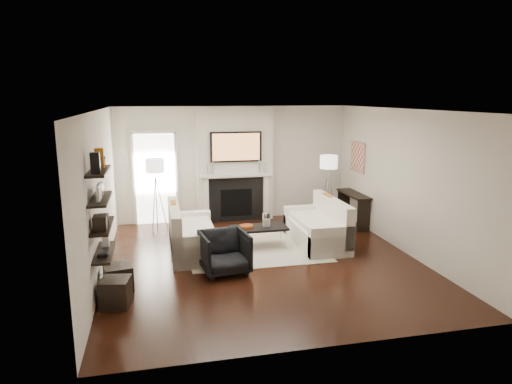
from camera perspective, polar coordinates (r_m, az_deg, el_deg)
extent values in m
plane|color=black|center=(8.38, 0.91, -8.55)|extent=(6.00, 6.00, 0.00)
plane|color=white|center=(7.85, 0.97, 10.23)|extent=(6.00, 6.00, 0.00)
plane|color=silver|center=(10.91, -2.76, 3.58)|extent=(5.50, 0.00, 5.50)
plane|color=silver|center=(5.23, 8.69, -5.84)|extent=(5.50, 0.00, 5.50)
plane|color=silver|center=(7.85, -18.98, -0.36)|extent=(0.00, 6.00, 6.00)
plane|color=silver|center=(9.05, 18.13, 1.26)|extent=(0.00, 6.00, 6.00)
cube|color=silver|center=(10.78, -2.65, 3.48)|extent=(1.80, 0.25, 2.70)
cube|color=black|center=(10.81, -2.48, -0.98)|extent=(1.30, 0.02, 1.04)
cube|color=black|center=(10.82, -2.47, -1.34)|extent=(0.75, 0.02, 0.65)
cube|color=white|center=(10.67, -6.26, -1.04)|extent=(0.12, 0.08, 1.10)
cube|color=white|center=(10.92, 1.27, -0.67)|extent=(0.12, 0.08, 1.10)
cube|color=white|center=(10.64, -2.46, 2.12)|extent=(1.70, 0.18, 0.07)
cube|color=black|center=(10.57, -2.52, 5.67)|extent=(1.20, 0.06, 0.70)
cube|color=#BF723F|center=(10.54, -2.49, 5.65)|extent=(1.10, 0.00, 0.62)
cylinder|color=silver|center=(10.54, -5.43, 3.00)|extent=(0.04, 0.04, 0.30)
cylinder|color=silver|center=(10.53, -6.13, 2.81)|extent=(0.04, 0.04, 0.24)
cylinder|color=silver|center=(10.73, 0.42, 3.21)|extent=(0.04, 0.04, 0.30)
cylinder|color=silver|center=(10.76, 1.09, 3.07)|extent=(0.04, 0.04, 0.24)
cube|color=white|center=(10.78, -12.46, 1.59)|extent=(0.90, 0.02, 2.10)
cube|color=white|center=(10.77, -15.02, 1.46)|extent=(0.06, 0.06, 2.16)
cube|color=white|center=(10.77, -9.91, 1.69)|extent=(0.06, 0.06, 2.16)
cube|color=white|center=(10.62, -12.73, 7.31)|extent=(1.02, 0.06, 0.06)
cube|color=beige|center=(8.94, -0.10, -7.17)|extent=(2.60, 2.00, 0.01)
cube|color=white|center=(8.80, -7.84, -6.21)|extent=(0.85, 1.80, 0.42)
cube|color=white|center=(8.69, -10.11, -4.34)|extent=(0.18, 1.80, 0.80)
cube|color=white|center=(8.00, -7.36, -7.38)|extent=(0.85, 0.18, 0.60)
cube|color=white|center=(9.54, -8.28, -4.21)|extent=(0.85, 0.18, 0.60)
cube|color=white|center=(8.72, -7.57, -4.57)|extent=(0.63, 1.44, 0.10)
cube|color=#B76416|center=(8.92, -10.25, -2.56)|extent=(0.10, 0.42, 0.42)
cube|color=black|center=(8.34, -10.06, -3.63)|extent=(0.10, 0.40, 0.40)
cube|color=white|center=(9.29, 7.51, -5.22)|extent=(0.85, 1.80, 0.42)
cube|color=white|center=(9.32, 9.50, -3.20)|extent=(0.18, 1.80, 0.80)
cube|color=white|center=(8.54, 9.39, -6.18)|extent=(0.85, 0.18, 0.60)
cube|color=white|center=(10.00, 5.93, -3.40)|extent=(0.85, 0.18, 0.60)
cube|color=white|center=(9.20, 7.26, -3.69)|extent=(0.63, 1.44, 0.10)
cube|color=#B76416|center=(9.54, 8.87, -1.56)|extent=(0.10, 0.42, 0.42)
cube|color=black|center=(9.00, 10.25, -2.49)|extent=(0.10, 0.40, 0.40)
cube|color=black|center=(8.96, 0.37, -4.49)|extent=(1.10, 0.55, 0.04)
cylinder|color=silver|center=(8.72, -2.53, -6.41)|extent=(0.02, 0.02, 0.38)
cylinder|color=silver|center=(8.94, 3.83, -5.96)|extent=(0.02, 0.02, 0.38)
cylinder|color=silver|center=(9.13, -3.02, -5.56)|extent=(0.02, 0.02, 0.38)
cylinder|color=silver|center=(9.34, 3.06, -5.15)|extent=(0.02, 0.02, 0.38)
cylinder|color=white|center=(8.95, 1.31, -3.44)|extent=(0.15, 0.15, 0.27)
cylinder|color=white|center=(8.97, 1.31, -3.85)|extent=(0.10, 0.10, 0.16)
cylinder|color=#BE551F|center=(8.90, -1.20, -4.31)|extent=(0.26, 0.26, 0.04)
imported|color=black|center=(7.73, -3.95, -7.29)|extent=(0.84, 0.80, 0.78)
cylinder|color=silver|center=(10.31, -12.33, -1.42)|extent=(0.02, 0.02, 1.20)
cylinder|color=white|center=(10.15, -12.54, 3.25)|extent=(0.40, 0.40, 0.30)
cylinder|color=silver|center=(10.31, -11.72, -1.39)|extent=(0.25, 0.02, 1.23)
cylinder|color=silver|center=(10.41, -12.64, -1.31)|extent=(0.14, 0.22, 1.23)
cylinder|color=silver|center=(10.22, -12.63, -1.55)|extent=(0.14, 0.22, 1.23)
cylinder|color=silver|center=(10.75, 8.94, -0.74)|extent=(0.02, 0.02, 1.20)
cylinder|color=white|center=(10.60, 9.09, 3.74)|extent=(0.40, 0.40, 0.30)
cylinder|color=silver|center=(10.79, 9.48, -0.71)|extent=(0.25, 0.02, 1.23)
cylinder|color=silver|center=(10.82, 8.48, -0.65)|extent=(0.14, 0.22, 1.23)
cylinder|color=silver|center=(10.64, 8.85, -0.87)|extent=(0.14, 0.22, 1.23)
cube|color=black|center=(10.67, 12.13, -0.25)|extent=(0.35, 1.20, 0.04)
cube|color=black|center=(10.27, 13.31, -2.93)|extent=(0.30, 0.04, 0.71)
cube|color=black|center=(11.24, 10.88, -1.55)|extent=(0.30, 0.04, 0.71)
cube|color=tan|center=(10.80, 12.59, 4.29)|extent=(0.03, 0.70, 0.70)
cube|color=black|center=(7.04, -18.42, -7.20)|extent=(0.25, 1.00, 0.03)
cube|color=black|center=(6.92, -18.64, -4.06)|extent=(0.25, 1.00, 0.04)
cube|color=black|center=(6.83, -18.86, -0.83)|extent=(0.25, 1.00, 0.04)
cube|color=black|center=(6.76, -19.09, 2.48)|extent=(0.25, 1.00, 0.04)
cube|color=black|center=(6.45, -19.45, 3.45)|extent=(0.12, 0.10, 0.28)
cube|color=#B76416|center=(6.96, -18.98, 4.05)|extent=(0.12, 0.10, 0.28)
cube|color=white|center=(6.68, -19.04, -0.01)|extent=(0.04, 0.30, 0.22)
cube|color=black|center=(6.97, -18.78, 0.33)|extent=(0.04, 0.22, 0.18)
cube|color=black|center=(6.66, -18.91, -3.65)|extent=(0.18, 0.25, 0.20)
cube|color=black|center=(7.06, -18.55, -3.10)|extent=(0.15, 0.12, 0.12)
cube|color=black|center=(6.87, -18.58, -7.32)|extent=(0.14, 0.20, 0.05)
cube|color=white|center=(7.23, -18.30, -5.78)|extent=(0.10, 0.10, 0.18)
cylinder|color=black|center=(8.67, -18.39, 3.14)|extent=(0.04, 0.34, 0.34)
cylinder|color=white|center=(8.66, -18.22, 3.15)|extent=(0.01, 0.29, 0.29)
cube|color=black|center=(7.41, -16.83, -10.26)|extent=(0.48, 0.48, 0.40)
cube|color=black|center=(6.92, -17.12, -11.88)|extent=(0.47, 0.47, 0.40)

